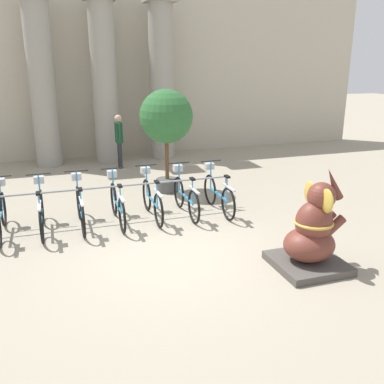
{
  "coord_description": "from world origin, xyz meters",
  "views": [
    {
      "loc": [
        -1.76,
        -6.62,
        3.26
      ],
      "look_at": [
        0.53,
        0.31,
        1.0
      ],
      "focal_mm": 40.0,
      "sensor_mm": 36.0,
      "label": 1
    }
  ],
  "objects_px": {
    "bicycle_1": "(0,215)",
    "bicycle_7": "(218,193)",
    "elephant_statue": "(312,234)",
    "potted_tree": "(166,120)",
    "bicycle_2": "(41,211)",
    "person_pedestrian": "(119,137)",
    "bicycle_6": "(185,196)",
    "bicycle_5": "(152,199)",
    "bicycle_4": "(117,203)",
    "bicycle_3": "(80,207)"
  },
  "relations": [
    {
      "from": "bicycle_1",
      "to": "bicycle_7",
      "type": "distance_m",
      "value": 4.48
    },
    {
      "from": "bicycle_5",
      "to": "bicycle_7",
      "type": "xyz_separation_m",
      "value": [
        1.49,
        -0.07,
        0.0
      ]
    },
    {
      "from": "bicycle_2",
      "to": "bicycle_4",
      "type": "distance_m",
      "value": 1.49
    },
    {
      "from": "bicycle_2",
      "to": "bicycle_7",
      "type": "bearing_deg",
      "value": 0.02
    },
    {
      "from": "bicycle_2",
      "to": "person_pedestrian",
      "type": "xyz_separation_m",
      "value": [
        2.31,
        4.75,
        0.57
      ]
    },
    {
      "from": "bicycle_4",
      "to": "potted_tree",
      "type": "relative_size",
      "value": 0.7
    },
    {
      "from": "bicycle_6",
      "to": "person_pedestrian",
      "type": "height_order",
      "value": "person_pedestrian"
    },
    {
      "from": "bicycle_5",
      "to": "bicycle_6",
      "type": "xyz_separation_m",
      "value": [
        0.75,
        -0.02,
        0.0
      ]
    },
    {
      "from": "elephant_statue",
      "to": "potted_tree",
      "type": "bearing_deg",
      "value": 102.95
    },
    {
      "from": "bicycle_3",
      "to": "bicycle_4",
      "type": "relative_size",
      "value": 1.0
    },
    {
      "from": "bicycle_4",
      "to": "bicycle_6",
      "type": "distance_m",
      "value": 1.49
    },
    {
      "from": "bicycle_3",
      "to": "person_pedestrian",
      "type": "distance_m",
      "value": 5.01
    },
    {
      "from": "bicycle_2",
      "to": "potted_tree",
      "type": "distance_m",
      "value": 3.85
    },
    {
      "from": "bicycle_5",
      "to": "bicycle_6",
      "type": "distance_m",
      "value": 0.75
    },
    {
      "from": "bicycle_2",
      "to": "bicycle_3",
      "type": "bearing_deg",
      "value": 1.43
    },
    {
      "from": "bicycle_1",
      "to": "bicycle_6",
      "type": "xyz_separation_m",
      "value": [
        3.73,
        0.0,
        0.0
      ]
    },
    {
      "from": "bicycle_7",
      "to": "person_pedestrian",
      "type": "relative_size",
      "value": 1.09
    },
    {
      "from": "bicycle_6",
      "to": "bicycle_2",
      "type": "bearing_deg",
      "value": -178.95
    },
    {
      "from": "bicycle_5",
      "to": "potted_tree",
      "type": "xyz_separation_m",
      "value": [
        0.82,
        1.78,
        1.42
      ]
    },
    {
      "from": "potted_tree",
      "to": "person_pedestrian",
      "type": "bearing_deg",
      "value": 104.56
    },
    {
      "from": "bicycle_3",
      "to": "elephant_statue",
      "type": "height_order",
      "value": "elephant_statue"
    },
    {
      "from": "person_pedestrian",
      "to": "potted_tree",
      "type": "distance_m",
      "value": 3.11
    },
    {
      "from": "bicycle_7",
      "to": "elephant_statue",
      "type": "bearing_deg",
      "value": -81.56
    },
    {
      "from": "bicycle_7",
      "to": "bicycle_6",
      "type": "bearing_deg",
      "value": 175.91
    },
    {
      "from": "bicycle_6",
      "to": "bicycle_7",
      "type": "distance_m",
      "value": 0.75
    },
    {
      "from": "bicycle_3",
      "to": "bicycle_6",
      "type": "relative_size",
      "value": 1.0
    },
    {
      "from": "person_pedestrian",
      "to": "bicycle_7",
      "type": "bearing_deg",
      "value": -73.34
    },
    {
      "from": "bicycle_3",
      "to": "person_pedestrian",
      "type": "height_order",
      "value": "person_pedestrian"
    },
    {
      "from": "bicycle_1",
      "to": "bicycle_2",
      "type": "bearing_deg",
      "value": -4.16
    },
    {
      "from": "bicycle_4",
      "to": "bicycle_6",
      "type": "xyz_separation_m",
      "value": [
        1.49,
        0.04,
        0.0
      ]
    },
    {
      "from": "bicycle_1",
      "to": "elephant_statue",
      "type": "bearing_deg",
      "value": -31.67
    },
    {
      "from": "bicycle_1",
      "to": "bicycle_5",
      "type": "distance_m",
      "value": 2.98
    },
    {
      "from": "bicycle_5",
      "to": "bicycle_4",
      "type": "bearing_deg",
      "value": -175.65
    },
    {
      "from": "bicycle_3",
      "to": "elephant_statue",
      "type": "distance_m",
      "value": 4.56
    },
    {
      "from": "bicycle_4",
      "to": "bicycle_7",
      "type": "relative_size",
      "value": 1.0
    },
    {
      "from": "bicycle_1",
      "to": "bicycle_4",
      "type": "relative_size",
      "value": 1.0
    },
    {
      "from": "bicycle_1",
      "to": "potted_tree",
      "type": "height_order",
      "value": "potted_tree"
    },
    {
      "from": "bicycle_3",
      "to": "bicycle_6",
      "type": "bearing_deg",
      "value": 0.92
    },
    {
      "from": "bicycle_2",
      "to": "bicycle_5",
      "type": "xyz_separation_m",
      "value": [
        2.24,
        0.07,
        0.0
      ]
    },
    {
      "from": "bicycle_5",
      "to": "potted_tree",
      "type": "distance_m",
      "value": 2.43
    },
    {
      "from": "bicycle_2",
      "to": "person_pedestrian",
      "type": "distance_m",
      "value": 5.31
    },
    {
      "from": "bicycle_2",
      "to": "person_pedestrian",
      "type": "height_order",
      "value": "person_pedestrian"
    },
    {
      "from": "bicycle_6",
      "to": "potted_tree",
      "type": "height_order",
      "value": "potted_tree"
    },
    {
      "from": "person_pedestrian",
      "to": "bicycle_3",
      "type": "bearing_deg",
      "value": -108.29
    },
    {
      "from": "potted_tree",
      "to": "bicycle_4",
      "type": "bearing_deg",
      "value": -130.46
    },
    {
      "from": "elephant_statue",
      "to": "person_pedestrian",
      "type": "relative_size",
      "value": 1.01
    },
    {
      "from": "bicycle_5",
      "to": "person_pedestrian",
      "type": "bearing_deg",
      "value": 89.13
    },
    {
      "from": "bicycle_2",
      "to": "bicycle_3",
      "type": "xyz_separation_m",
      "value": [
        0.75,
        0.02,
        0.0
      ]
    },
    {
      "from": "elephant_statue",
      "to": "potted_tree",
      "type": "relative_size",
      "value": 0.65
    },
    {
      "from": "bicycle_1",
      "to": "bicycle_7",
      "type": "relative_size",
      "value": 1.0
    }
  ]
}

